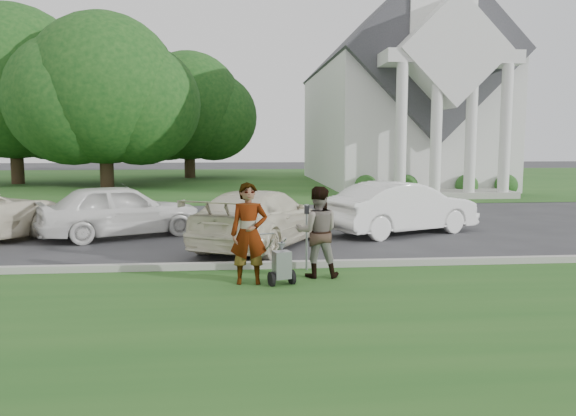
{
  "coord_description": "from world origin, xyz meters",
  "views": [
    {
      "loc": [
        -0.63,
        -10.63,
        2.57
      ],
      "look_at": [
        0.33,
        0.0,
        1.31
      ],
      "focal_mm": 35.0,
      "sensor_mm": 36.0,
      "label": 1
    }
  ],
  "objects": [
    {
      "name": "parking_meter_near",
      "position": [
        0.73,
        0.33,
        0.84
      ],
      "size": [
        0.1,
        0.09,
        1.34
      ],
      "color": "gray",
      "rests_on": "ground"
    },
    {
      "name": "person_right",
      "position": [
        0.87,
        -0.25,
        0.86
      ],
      "size": [
        0.89,
        0.72,
        1.73
      ],
      "primitive_type": "imported",
      "rotation": [
        0.0,
        0.0,
        3.06
      ],
      "color": "#999999",
      "rests_on": "ground"
    },
    {
      "name": "ground",
      "position": [
        0.0,
        0.0,
        0.0
      ],
      "size": [
        120.0,
        120.0,
        0.0
      ],
      "primitive_type": "plane",
      "color": "#333335",
      "rests_on": "ground"
    },
    {
      "name": "car_c",
      "position": [
        -0.08,
        3.02,
        0.71
      ],
      "size": [
        3.93,
        5.23,
        1.41
      ],
      "primitive_type": "imported",
      "rotation": [
        0.0,
        0.0,
        2.68
      ],
      "color": "beige",
      "rests_on": "ground"
    },
    {
      "name": "tree_left",
      "position": [
        -8.01,
        21.99,
        5.11
      ],
      "size": [
        10.63,
        8.4,
        9.71
      ],
      "color": "#332316",
      "rests_on": "ground"
    },
    {
      "name": "tree_far",
      "position": [
        -14.01,
        24.99,
        5.69
      ],
      "size": [
        11.64,
        9.2,
        10.73
      ],
      "color": "#332316",
      "rests_on": "ground"
    },
    {
      "name": "car_b",
      "position": [
        -3.8,
        4.8,
        0.73
      ],
      "size": [
        4.61,
        3.4,
        1.46
      ],
      "primitive_type": "imported",
      "rotation": [
        0.0,
        0.0,
        2.02
      ],
      "color": "white",
      "rests_on": "ground"
    },
    {
      "name": "grass_strip",
      "position": [
        0.0,
        -3.0,
        0.01
      ],
      "size": [
        80.0,
        7.0,
        0.01
      ],
      "primitive_type": "cube",
      "color": "#20501B",
      "rests_on": "ground"
    },
    {
      "name": "church_lawn",
      "position": [
        0.0,
        27.0,
        0.01
      ],
      "size": [
        80.0,
        30.0,
        0.01
      ],
      "primitive_type": "cube",
      "color": "#20501B",
      "rests_on": "ground"
    },
    {
      "name": "tree_back",
      "position": [
        -4.01,
        29.99,
        4.73
      ],
      "size": [
        9.61,
        7.6,
        8.89
      ],
      "color": "#332316",
      "rests_on": "ground"
    },
    {
      "name": "car_d",
      "position": [
        3.98,
        4.65,
        0.73
      ],
      "size": [
        4.68,
        3.19,
        1.46
      ],
      "primitive_type": "imported",
      "rotation": [
        0.0,
        0.0,
        1.98
      ],
      "color": "white",
      "rests_on": "ground"
    },
    {
      "name": "person_left",
      "position": [
        -0.43,
        -0.65,
        0.92
      ],
      "size": [
        0.68,
        0.45,
        1.83
      ],
      "primitive_type": "imported",
      "rotation": [
        0.0,
        0.0,
        -0.02
      ],
      "color": "#999999",
      "rests_on": "ground"
    },
    {
      "name": "curb",
      "position": [
        0.0,
        0.55,
        0.07
      ],
      "size": [
        80.0,
        0.18,
        0.15
      ],
      "primitive_type": "cube",
      "color": "#9E9E93",
      "rests_on": "ground"
    },
    {
      "name": "church",
      "position": [
        9.0,
        23.11,
        5.94
      ],
      "size": [
        9.19,
        19.0,
        24.1
      ],
      "color": "white",
      "rests_on": "ground"
    },
    {
      "name": "striping_cart",
      "position": [
        0.14,
        -0.79,
        0.36
      ],
      "size": [
        0.62,
        0.97,
        0.84
      ],
      "rotation": [
        0.0,
        0.0,
        0.3
      ],
      "color": "black",
      "rests_on": "ground"
    }
  ]
}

